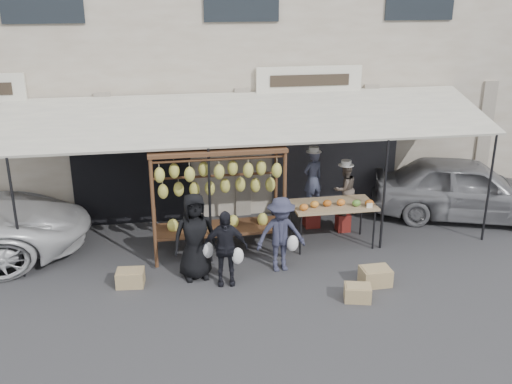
% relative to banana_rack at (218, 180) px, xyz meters
% --- Properties ---
extents(ground_plane, '(90.00, 90.00, 0.00)m').
position_rel_banana_rack_xyz_m(ground_plane, '(0.81, -1.44, -1.57)').
color(ground_plane, '#2D2D30').
extents(shophouse, '(24.00, 6.15, 7.30)m').
position_rel_banana_rack_xyz_m(shophouse, '(0.81, 5.06, 2.08)').
color(shophouse, beige).
rests_on(shophouse, ground_plane).
extents(awning, '(10.00, 2.35, 2.92)m').
position_rel_banana_rack_xyz_m(awning, '(0.82, 0.84, 1.00)').
color(awning, beige).
rests_on(awning, ground_plane).
extents(banana_rack, '(2.60, 0.90, 2.24)m').
position_rel_banana_rack_xyz_m(banana_rack, '(0.00, 0.00, 0.00)').
color(banana_rack, '#4E2E1B').
rests_on(banana_rack, ground_plane).
extents(produce_table, '(1.70, 0.90, 1.04)m').
position_rel_banana_rack_xyz_m(produce_table, '(2.37, 0.04, -0.70)').
color(produce_table, tan).
rests_on(produce_table, ground_plane).
extents(vendor_left, '(0.55, 0.45, 1.31)m').
position_rel_banana_rack_xyz_m(vendor_left, '(2.22, 1.08, -0.45)').
color(vendor_left, '#3E435A').
rests_on(vendor_left, stool_left).
extents(vendor_right, '(0.67, 0.59, 1.15)m').
position_rel_banana_rack_xyz_m(vendor_right, '(2.83, 0.71, -0.60)').
color(vendor_right, brown).
rests_on(vendor_right, stool_right).
extents(customer_left, '(0.85, 0.60, 1.64)m').
position_rel_banana_rack_xyz_m(customer_left, '(-0.53, -0.88, -0.75)').
color(customer_left, black).
rests_on(customer_left, ground_plane).
extents(customer_mid, '(0.85, 0.42, 1.40)m').
position_rel_banana_rack_xyz_m(customer_mid, '(-0.03, -1.21, -0.87)').
color(customer_mid, black).
rests_on(customer_mid, ground_plane).
extents(customer_right, '(0.98, 0.61, 1.46)m').
position_rel_banana_rack_xyz_m(customer_right, '(1.07, -0.87, -0.84)').
color(customer_right, '#2E2F44').
rests_on(customer_right, ground_plane).
extents(stool_left, '(0.34, 0.34, 0.47)m').
position_rel_banana_rack_xyz_m(stool_left, '(2.22, 1.08, -1.34)').
color(stool_left, maroon).
rests_on(stool_left, ground_plane).
extents(stool_right, '(0.36, 0.36, 0.40)m').
position_rel_banana_rack_xyz_m(stool_right, '(2.83, 0.71, -1.37)').
color(stool_right, maroon).
rests_on(stool_right, ground_plane).
extents(crate_near_a, '(0.52, 0.45, 0.27)m').
position_rel_banana_rack_xyz_m(crate_near_a, '(2.13, -2.21, -1.44)').
color(crate_near_a, tan).
rests_on(crate_near_a, ground_plane).
extents(crate_near_b, '(0.53, 0.40, 0.32)m').
position_rel_banana_rack_xyz_m(crate_near_b, '(2.63, -1.74, -1.41)').
color(crate_near_b, tan).
rests_on(crate_near_b, ground_plane).
extents(crate_far, '(0.52, 0.42, 0.29)m').
position_rel_banana_rack_xyz_m(crate_far, '(-1.73, -0.99, -1.42)').
color(crate_far, tan).
rests_on(crate_far, ground_plane).
extents(sedan, '(4.55, 3.03, 1.44)m').
position_rel_banana_rack_xyz_m(sedan, '(5.85, 0.96, -0.85)').
color(sedan, gray).
rests_on(sedan, ground_plane).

